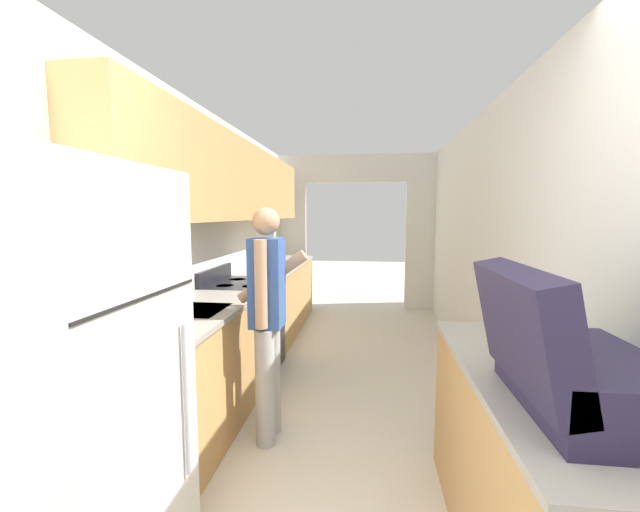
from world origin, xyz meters
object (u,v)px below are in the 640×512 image
refrigerator (66,391)px  range_oven (245,327)px  suitcase (564,362)px  book_stack (537,350)px  person (267,318)px

refrigerator → range_oven: size_ratio=1.67×
suitcase → book_stack: 0.51m
refrigerator → range_oven: bearing=90.9°
refrigerator → suitcase: 1.82m
refrigerator → suitcase: bearing=1.1°
book_stack → person: bearing=154.7°
range_oven → suitcase: 2.96m
person → book_stack: (1.44, -0.68, 0.08)m
range_oven → suitcase: suitcase is taller
range_oven → book_stack: 2.67m
range_oven → suitcase: bearing=-50.5°
person → range_oven: bearing=25.8°
refrigerator → person: size_ratio=1.09×
person → book_stack: bearing=-115.1°
book_stack → range_oven: bearing=138.1°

